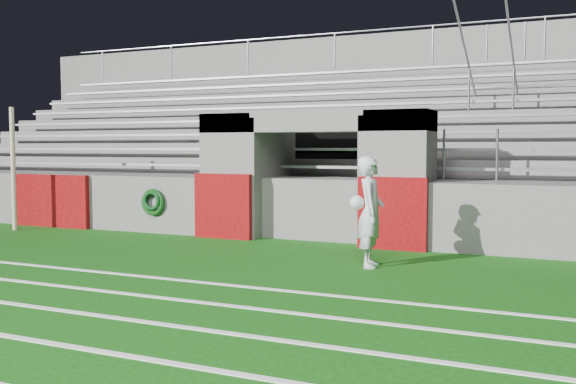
% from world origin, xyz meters
% --- Properties ---
extents(ground, '(90.00, 90.00, 0.00)m').
position_xyz_m(ground, '(0.00, 0.00, 0.00)').
color(ground, '#0E480C').
rests_on(ground, ground).
extents(field_post, '(0.11, 0.11, 2.81)m').
position_xyz_m(field_post, '(-6.85, 2.15, 1.40)').
color(field_post, beige).
rests_on(field_post, ground).
extents(stadium_structure, '(26.00, 8.48, 5.42)m').
position_xyz_m(stadium_structure, '(0.00, 7.97, 1.49)').
color(stadium_structure, '#5B5856').
rests_on(stadium_structure, ground).
extents(goalkeeper_with_ball, '(0.60, 0.72, 1.76)m').
position_xyz_m(goalkeeper_with_ball, '(1.93, 1.13, 0.88)').
color(goalkeeper_with_ball, silver).
rests_on(goalkeeper_with_ball, ground).
extents(hose_coil, '(0.60, 0.15, 0.60)m').
position_xyz_m(hose_coil, '(-3.57, 2.94, 0.70)').
color(hose_coil, '#0B3B0E').
rests_on(hose_coil, ground).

